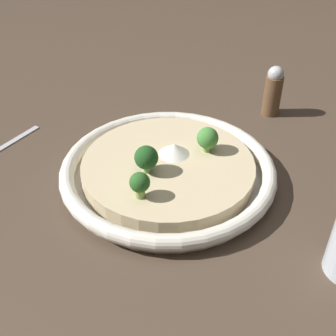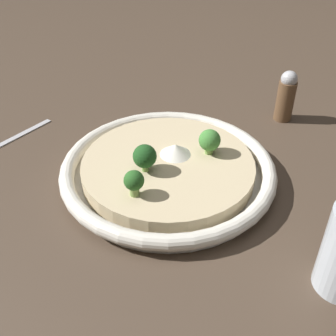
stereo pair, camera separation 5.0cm
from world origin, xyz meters
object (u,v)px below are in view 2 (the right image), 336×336
(broccoli_front_left, at_px, (134,182))
(pepper_shaker, at_px, (286,96))
(broccoli_back_right, at_px, (210,141))
(broccoli_left, at_px, (145,157))
(risotto_bowl, at_px, (168,170))

(broccoli_front_left, bearing_deg, pepper_shaker, 33.58)
(broccoli_back_right, relative_size, broccoli_left, 0.94)
(pepper_shaker, bearing_deg, broccoli_back_right, -144.82)
(broccoli_front_left, distance_m, broccoli_left, 0.05)
(risotto_bowl, bearing_deg, broccoli_back_right, 8.56)
(broccoli_left, xyz_separation_m, pepper_shaker, (0.28, 0.15, -0.01))
(broccoli_left, bearing_deg, pepper_shaker, 28.23)
(broccoli_back_right, height_order, broccoli_left, broccoli_left)
(risotto_bowl, xyz_separation_m, broccoli_back_right, (0.07, 0.01, 0.04))
(risotto_bowl, xyz_separation_m, broccoli_left, (-0.04, -0.01, 0.04))
(broccoli_left, height_order, pepper_shaker, pepper_shaker)
(broccoli_back_right, distance_m, broccoli_left, 0.10)
(risotto_bowl, distance_m, broccoli_front_left, 0.09)
(broccoli_front_left, bearing_deg, broccoli_back_right, 31.15)
(broccoli_front_left, height_order, pepper_shaker, pepper_shaker)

